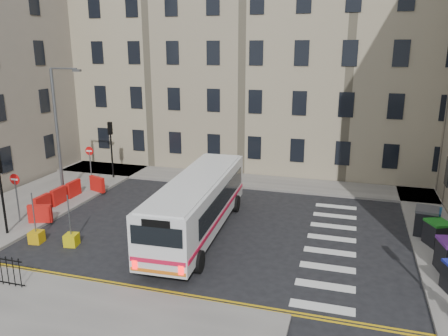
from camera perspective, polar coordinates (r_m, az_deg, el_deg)
The scene contains 17 objects.
ground at distance 23.13m, azimuth 3.78°, elevation -8.37°, with size 120.00×120.00×0.00m, color black.
pavement_north at distance 32.47m, azimuth -3.18°, elevation -1.19°, with size 36.00×3.20×0.15m, color slate.
pavement_east at distance 26.72m, azimuth 25.12°, elevation -6.35°, with size 2.40×26.00×0.15m, color slate.
pavement_west at distance 29.99m, azimuth -22.87°, elevation -3.81°, with size 6.00×22.00×0.15m, color slate.
terrace_north at distance 38.00m, azimuth -1.24°, elevation 14.30°, with size 38.30×10.80×17.20m.
traffic_light_nw at distance 32.48m, azimuth -14.56°, elevation 3.43°, with size 0.28×0.22×4.10m.
traffic_light_sw at distance 24.37m, azimuth -27.19°, elevation -1.67°, with size 0.28×0.22×4.10m.
streetlamp at distance 29.12m, azimuth -20.97°, elevation 4.52°, with size 0.50×0.22×8.14m.
no_entry_north at distance 31.27m, azimuth -17.11°, elevation 1.30°, with size 0.60×0.08×3.00m.
no_entry_south at distance 25.96m, azimuth -25.55°, elevation -2.34°, with size 0.60×0.08×3.00m.
roadworks_barriers at distance 28.15m, azimuth -20.20°, elevation -3.52°, with size 1.66×6.26×1.00m.
bus at distance 22.31m, azimuth -3.46°, elevation -4.56°, with size 3.13×11.00×2.95m.
wheelie_bin_c at distance 23.45m, azimuth 26.08°, elevation -7.64°, with size 1.31×1.38×1.20m.
wheelie_bin_d at distance 24.51m, azimuth 24.87°, elevation -6.31°, with size 1.29×1.42×1.38m.
wheelie_bin_e at distance 24.79m, azimuth 25.24°, elevation -6.25°, with size 1.23×1.34×1.27m.
bollard_yellow at distance 22.75m, azimuth -19.29°, elevation -8.84°, with size 0.60×0.60×0.60m, color #CBB60B.
bollard_chevron at distance 23.70m, azimuth -23.28°, elevation -8.27°, with size 0.60×0.60×0.60m, color #CA960B.
Camera 1 is at (4.56, -20.70, 9.26)m, focal length 35.00 mm.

